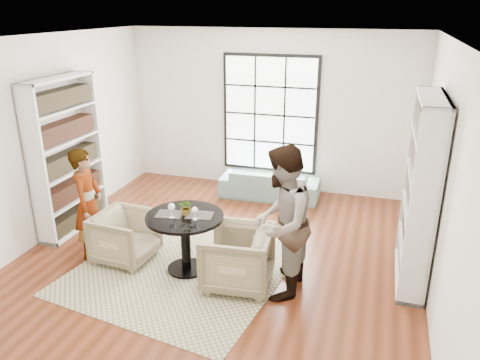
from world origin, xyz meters
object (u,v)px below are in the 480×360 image
(armchair_right, at_px, (237,258))
(wine_glass_right, at_px, (195,211))
(sofa, at_px, (270,184))
(person_left, at_px, (88,203))
(wine_glass_left, at_px, (171,207))
(flower_centerpiece, at_px, (187,207))
(person_right, at_px, (281,223))
(armchair_left, at_px, (126,237))
(pedestal_table, at_px, (185,231))

(armchair_right, bearing_deg, wine_glass_right, -100.73)
(sofa, distance_m, person_left, 3.47)
(person_left, bearing_deg, wine_glass_left, -109.94)
(wine_glass_left, relative_size, flower_centerpiece, 0.93)
(wine_glass_left, bearing_deg, person_right, -0.65)
(sofa, height_order, armchair_right, armchair_right)
(sofa, bearing_deg, wine_glass_left, 77.48)
(armchair_left, relative_size, person_left, 0.49)
(armchair_right, relative_size, flower_centerpiece, 3.99)
(flower_centerpiece, bearing_deg, person_left, -179.48)
(person_left, xyz_separation_m, person_right, (2.78, -0.15, 0.16))
(person_left, xyz_separation_m, wine_glass_left, (1.34, -0.13, 0.17))
(wine_glass_right, relative_size, flower_centerpiece, 0.80)
(armchair_left, height_order, flower_centerpiece, flower_centerpiece)
(wine_glass_right, bearing_deg, wine_glass_left, -172.23)
(wine_glass_left, bearing_deg, flower_centerpiece, 44.78)
(wine_glass_left, distance_m, wine_glass_right, 0.31)
(pedestal_table, height_order, armchair_left, pedestal_table)
(person_right, distance_m, wine_glass_left, 1.44)
(armchair_left, height_order, wine_glass_left, wine_glass_left)
(wine_glass_left, height_order, wine_glass_right, wine_glass_left)
(armchair_right, bearing_deg, flower_centerpiece, -107.31)
(person_left, height_order, flower_centerpiece, person_left)
(sofa, distance_m, wine_glass_right, 3.02)
(armchair_left, bearing_deg, wine_glass_right, -90.10)
(person_right, xyz_separation_m, wine_glass_left, (-1.43, 0.02, 0.01))
(pedestal_table, relative_size, person_left, 0.65)
(armchair_left, xyz_separation_m, wine_glass_right, (1.09, -0.09, 0.58))
(armchair_right, height_order, person_left, person_left)
(pedestal_table, bearing_deg, sofa, 80.92)
(flower_centerpiece, bearing_deg, pedestal_table, -124.13)
(armchair_left, bearing_deg, pedestal_table, -86.49)
(sofa, height_order, wine_glass_right, wine_glass_right)
(flower_centerpiece, bearing_deg, wine_glass_left, -135.22)
(armchair_right, xyz_separation_m, wine_glass_right, (-0.58, 0.06, 0.55))
(pedestal_table, height_order, flower_centerpiece, flower_centerpiece)
(sofa, xyz_separation_m, armchair_right, (0.30, -2.98, 0.12))
(person_left, bearing_deg, armchair_left, -104.38)
(sofa, height_order, armchair_left, armchair_left)
(pedestal_table, bearing_deg, wine_glass_left, -137.63)
(armchair_right, relative_size, wine_glass_left, 4.27)
(person_left, distance_m, flower_centerpiece, 1.49)
(sofa, distance_m, wine_glass_left, 3.10)
(pedestal_table, distance_m, wine_glass_left, 0.41)
(armchair_left, bearing_deg, person_right, -89.20)
(person_left, bearing_deg, sofa, -48.49)
(pedestal_table, relative_size, armchair_right, 1.19)
(pedestal_table, relative_size, wine_glass_right, 5.95)
(person_right, bearing_deg, flower_centerpiece, -95.53)
(pedestal_table, height_order, person_left, person_left)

